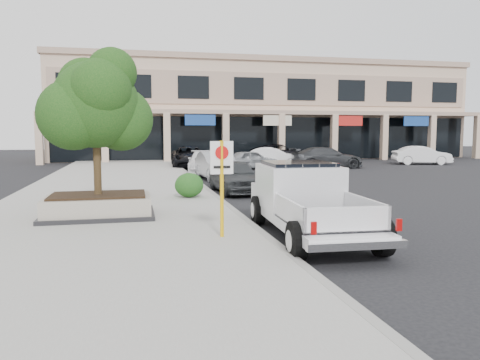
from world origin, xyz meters
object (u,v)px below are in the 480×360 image
object	(u,v)px
lot_car_c	(327,158)
planter	(99,206)
pickup_truck	(311,201)
curb_car_a	(235,176)
lot_car_f	(422,155)
planter_tree	(101,106)
curb_car_c	(204,162)
curb_car_b	(217,166)
no_parking_sign	(222,175)
lot_car_b	(273,158)
curb_car_d	(189,157)
lot_car_e	(328,156)
lot_car_d	(281,153)
lot_car_a	(251,160)

from	to	relation	value
lot_car_c	planter	bearing A→B (deg)	142.17
pickup_truck	lot_car_c	bearing A→B (deg)	68.65
planter	curb_car_a	distance (m)	7.71
lot_car_c	lot_car_f	bearing A→B (deg)	-76.17
planter_tree	curb_car_c	bearing A→B (deg)	70.96
curb_car_c	curb_car_b	bearing A→B (deg)	-80.73
curb_car_a	planter	bearing A→B (deg)	-136.49
no_parking_sign	lot_car_b	bearing A→B (deg)	70.37
curb_car_d	lot_car_f	distance (m)	18.59
curb_car_b	lot_car_f	distance (m)	19.82
curb_car_b	curb_car_d	xyz separation A→B (m)	(-0.48, 9.16, 0.01)
planter_tree	curb_car_a	bearing A→B (deg)	46.24
curb_car_c	lot_car_b	world-z (taller)	lot_car_b
lot_car_e	lot_car_b	bearing A→B (deg)	121.27
pickup_truck	lot_car_f	xyz separation A→B (m)	(18.19, 22.46, -0.19)
planter	no_parking_sign	world-z (taller)	no_parking_sign
curb_car_b	lot_car_b	distance (m)	9.30
curb_car_a	lot_car_d	world-z (taller)	lot_car_d
curb_car_a	lot_car_b	xyz separation A→B (m)	(5.60, 13.01, 0.02)
curb_car_c	lot_car_d	size ratio (longest dim) A/B	0.89
lot_car_e	lot_car_f	world-z (taller)	lot_car_f
no_parking_sign	lot_car_b	distance (m)	23.34
pickup_truck	lot_car_d	distance (m)	29.66
lot_car_e	planter_tree	bearing A→B (deg)	153.89
lot_car_f	no_parking_sign	bearing A→B (deg)	151.59
lot_car_e	lot_car_f	distance (m)	7.60
lot_car_a	lot_car_e	size ratio (longest dim) A/B	0.96
no_parking_sign	curb_car_a	xyz separation A→B (m)	(2.24, 8.96, -0.91)
curb_car_a	curb_car_b	size ratio (longest dim) A/B	0.91
curb_car_a	lot_car_b	world-z (taller)	lot_car_b
planter_tree	curb_car_d	xyz separation A→B (m)	(4.86, 20.05, -2.64)
pickup_truck	curb_car_d	bearing A→B (deg)	93.70
planter_tree	lot_car_f	xyz separation A→B (m)	(23.42, 19.01, -2.68)
lot_car_c	curb_car_b	bearing A→B (deg)	126.86
curb_car_b	curb_car_d	bearing A→B (deg)	88.90
no_parking_sign	curb_car_a	world-z (taller)	no_parking_sign
no_parking_sign	pickup_truck	size ratio (longest dim) A/B	0.39
curb_car_c	no_parking_sign	bearing A→B (deg)	-89.07
lot_car_e	lot_car_d	bearing A→B (deg)	38.87
no_parking_sign	lot_car_c	bearing A→B (deg)	60.91
lot_car_c	lot_car_d	distance (m)	7.91
curb_car_c	curb_car_d	distance (m)	4.89
curb_car_b	curb_car_d	distance (m)	9.17
pickup_truck	curb_car_a	bearing A→B (deg)	93.07
lot_car_d	curb_car_a	bearing A→B (deg)	171.23
lot_car_a	curb_car_d	bearing A→B (deg)	41.26
pickup_truck	curb_car_d	world-z (taller)	pickup_truck
lot_car_a	planter_tree	bearing A→B (deg)	136.59
lot_car_b	lot_car_c	xyz separation A→B (m)	(3.70, -1.24, 0.02)
planter	curb_car_b	bearing A→B (deg)	63.63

